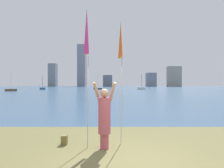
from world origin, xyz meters
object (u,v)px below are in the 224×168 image
Objects in this scene: sailboat_2 at (141,88)px; sailboat_1 at (97,88)px; kite_flag_left at (86,34)px; sailboat_0 at (42,88)px; sailboat_4 at (10,90)px; person at (104,116)px; kite_flag_right at (120,43)px; bag at (64,140)px.

sailboat_1 is at bearing 176.40° from sailboat_2.
sailboat_1 is (-3.48, 53.81, -3.08)m from kite_flag_left.
sailboat_0 is 0.95× the size of sailboat_4.
person is at bearing -99.55° from sailboat_2.
sailboat_0 is at bearing -176.52° from sailboat_1.
person is 56.47m from sailboat_0.
kite_flag_right is (1.05, 0.95, -0.08)m from kite_flag_left.
sailboat_1 is 12.94m from sailboat_2.
bag is (-0.79, 0.49, -3.30)m from kite_flag_left.
sailboat_2 is 34.61m from sailboat_4.
sailboat_1 reaches higher than sailboat_4.
kite_flag_left is 53.92m from sailboat_2.
sailboat_4 reaches higher than sailboat_0.
sailboat_0 is at bearing 109.80° from bag.
sailboat_0 is (-20.68, 51.88, -3.05)m from kite_flag_right.
sailboat_0 is 0.74× the size of sailboat_1.
bag is at bearing -166.12° from kite_flag_right.
person is 53.88m from sailboat_1.
kite_flag_left is 3.43m from bag.
person is 6.91× the size of bag.
sailboat_4 reaches higher than bag.
sailboat_4 is at bearing -108.33° from sailboat_0.
bag is at bearing -87.11° from sailboat_1.
sailboat_4 reaches higher than kite_flag_right.
sailboat_2 reaches higher than sailboat_4.
bag is 0.07× the size of sailboat_4.
sailboat_1 reaches higher than kite_flag_left.
sailboat_2 is (8.91, 52.92, -0.63)m from person.
person is 0.44× the size of sailboat_2.
kite_flag_right is at bearing -99.15° from sailboat_2.
sailboat_0 is 16.17m from sailboat_1.
person is 0.36× the size of sailboat_1.
kite_flag_left is 0.74× the size of sailboat_1.
sailboat_2 is 1.04× the size of sailboat_4.
bag is at bearing -101.01° from sailboat_2.
sailboat_1 is 1.23× the size of sailboat_2.
kite_flag_left reaches higher than bag.
sailboat_2 is (12.91, -0.81, -0.00)m from sailboat_1.
sailboat_1 is at bearing 93.70° from kite_flag_left.
sailboat_0 is (-20.15, 52.75, -0.67)m from person.
sailboat_2 reaches higher than sailboat_0.
kite_flag_left is 47.91m from sailboat_4.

